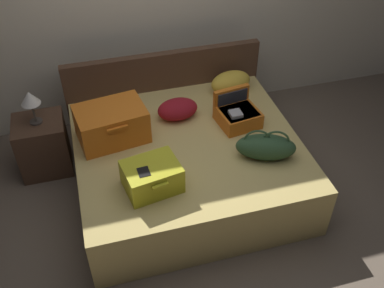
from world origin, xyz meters
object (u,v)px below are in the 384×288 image
at_px(hard_case_large, 111,123).
at_px(table_lamp, 30,99).
at_px(duffel_bag, 266,147).
at_px(pillow_center_head, 231,82).
at_px(bed, 188,165).
at_px(pillow_near_headboard, 178,109).
at_px(nightstand, 43,145).
at_px(hard_case_small, 237,114).
at_px(hard_case_medium, 152,177).

relative_size(hard_case_large, table_lamp, 1.92).
relative_size(duffel_bag, pillow_center_head, 1.30).
distance_m(bed, pillow_center_head, 0.95).
xyz_separation_m(bed, pillow_center_head, (0.60, 0.65, 0.35)).
bearing_deg(table_lamp, pillow_center_head, 2.00).
height_order(bed, pillow_center_head, pillow_center_head).
bearing_deg(pillow_near_headboard, duffel_bag, -52.32).
bearing_deg(pillow_center_head, hard_case_large, -161.09).
height_order(pillow_center_head, nightstand, pillow_center_head).
height_order(bed, hard_case_large, hard_case_large).
relative_size(hard_case_small, table_lamp, 1.18).
bearing_deg(bed, hard_case_medium, -133.19).
relative_size(hard_case_large, hard_case_small, 1.63).
bearing_deg(pillow_near_headboard, hard_case_medium, -116.55).
relative_size(bed, hard_case_medium, 4.16).
height_order(hard_case_medium, pillow_near_headboard, hard_case_medium).
height_order(hard_case_medium, table_lamp, table_lamp).
relative_size(pillow_near_headboard, pillow_center_head, 0.90).
distance_m(pillow_near_headboard, pillow_center_head, 0.65).
bearing_deg(nightstand, hard_case_small, -14.17).
xyz_separation_m(hard_case_small, table_lamp, (-1.70, 0.43, 0.19)).
xyz_separation_m(pillow_center_head, table_lamp, (-1.81, -0.06, 0.18)).
bearing_deg(hard_case_large, hard_case_medium, -81.41).
distance_m(hard_case_large, pillow_center_head, 1.26).
bearing_deg(pillow_center_head, hard_case_medium, -132.83).
bearing_deg(pillow_center_head, pillow_near_headboard, -155.14).
distance_m(duffel_bag, nightstand, 2.01).
xyz_separation_m(bed, nightstand, (-1.21, 0.59, 0.02)).
height_order(pillow_near_headboard, table_lamp, table_lamp).
xyz_separation_m(hard_case_small, duffel_bag, (0.06, -0.49, 0.02)).
bearing_deg(hard_case_medium, bed, 37.14).
relative_size(hard_case_small, nightstand, 0.70).
bearing_deg(pillow_center_head, nightstand, -178.00).
distance_m(bed, hard_case_large, 0.75).
xyz_separation_m(hard_case_medium, duffel_bag, (0.94, 0.09, -0.00)).
height_order(hard_case_large, duffel_bag, hard_case_large).
relative_size(duffel_bag, pillow_near_headboard, 1.44).
relative_size(pillow_center_head, nightstand, 0.75).
xyz_separation_m(bed, duffel_bag, (0.55, -0.32, 0.36)).
bearing_deg(hard_case_medium, nightstand, 119.69).
relative_size(bed, table_lamp, 5.87).
xyz_separation_m(duffel_bag, nightstand, (-1.76, 0.91, -0.34)).
bearing_deg(table_lamp, pillow_near_headboard, -9.86).
bearing_deg(hard_case_large, table_lamp, 142.57).
distance_m(bed, pillow_near_headboard, 0.51).
xyz_separation_m(duffel_bag, table_lamp, (-1.76, 0.91, 0.17)).
distance_m(duffel_bag, pillow_near_headboard, 0.89).
xyz_separation_m(pillow_near_headboard, table_lamp, (-1.22, 0.21, 0.19)).
height_order(bed, pillow_near_headboard, pillow_near_headboard).
xyz_separation_m(hard_case_medium, nightstand, (-0.82, 1.00, -0.34)).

